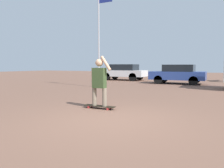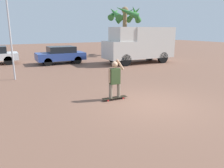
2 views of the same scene
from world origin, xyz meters
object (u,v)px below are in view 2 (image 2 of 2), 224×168
object	(u,v)px
skateboard	(115,98)
person_skateboarder	(115,77)
parked_car_blue	(61,54)
camper_van	(140,43)
palm_tree_near_van	(125,16)
flagpole	(10,15)

from	to	relation	value
skateboard	person_skateboarder	bearing A→B (deg)	180.00
person_skateboarder	parked_car_blue	distance (m)	10.64
camper_van	palm_tree_near_van	xyz separation A→B (m)	(1.90, 5.77, 2.56)
parked_car_blue	flagpole	bearing A→B (deg)	-127.74
skateboard	palm_tree_near_van	distance (m)	16.62
camper_van	flagpole	bearing A→B (deg)	-167.48
person_skateboarder	palm_tree_near_van	bearing A→B (deg)	58.26
parked_car_blue	flagpole	xyz separation A→B (m)	(-3.77, -4.87, 2.74)
flagpole	parked_car_blue	bearing A→B (deg)	52.26
parked_car_blue	palm_tree_near_van	bearing A→B (deg)	21.21
person_skateboarder	parked_car_blue	xyz separation A→B (m)	(0.54, 10.62, -0.17)
skateboard	parked_car_blue	distance (m)	10.66
person_skateboarder	flagpole	xyz separation A→B (m)	(-3.23, 5.75, 2.57)
camper_van	parked_car_blue	size ratio (longest dim) A/B	1.52
parked_car_blue	palm_tree_near_van	size ratio (longest dim) A/B	0.73
palm_tree_near_van	flagpole	world-z (taller)	flagpole
palm_tree_near_van	flagpole	distance (m)	14.16
skateboard	palm_tree_near_van	world-z (taller)	palm_tree_near_van
skateboard	camper_van	size ratio (longest dim) A/B	0.18
person_skateboarder	camper_van	xyz separation A→B (m)	(6.57, 7.92, 0.71)
camper_van	parked_car_blue	xyz separation A→B (m)	(-6.03, 2.70, -0.88)
skateboard	parked_car_blue	size ratio (longest dim) A/B	0.27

